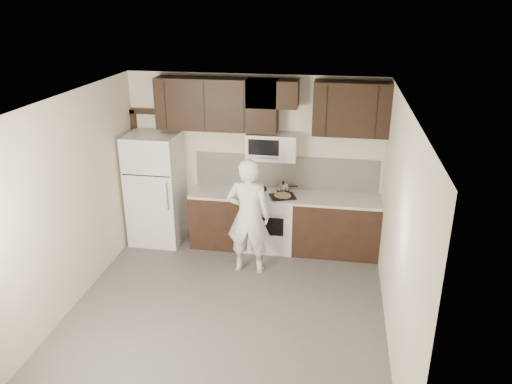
% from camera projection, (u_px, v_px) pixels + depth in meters
% --- Properties ---
extents(floor, '(4.50, 4.50, 0.00)m').
position_uv_depth(floor, '(225.00, 315.00, 6.35)').
color(floor, '#555350').
rests_on(floor, ground).
extents(back_wall, '(4.00, 0.00, 4.00)m').
position_uv_depth(back_wall, '(255.00, 160.00, 7.92)').
color(back_wall, beige).
rests_on(back_wall, ground).
extents(ceiling, '(4.50, 4.50, 0.00)m').
position_uv_depth(ceiling, '(220.00, 104.00, 5.36)').
color(ceiling, white).
rests_on(ceiling, back_wall).
extents(counter_run, '(2.95, 0.64, 0.91)m').
position_uv_depth(counter_run, '(289.00, 222.00, 7.87)').
color(counter_run, black).
rests_on(counter_run, floor).
extents(stove, '(0.76, 0.66, 0.94)m').
position_uv_depth(stove, '(270.00, 220.00, 7.91)').
color(stove, silver).
rests_on(stove, floor).
extents(backsplash, '(2.90, 0.02, 0.54)m').
position_uv_depth(backsplash, '(286.00, 172.00, 7.89)').
color(backsplash, beige).
rests_on(backsplash, counter_run).
extents(upper_cabinets, '(3.48, 0.35, 0.78)m').
position_uv_depth(upper_cabinets, '(266.00, 104.00, 7.38)').
color(upper_cabinets, black).
rests_on(upper_cabinets, back_wall).
extents(microwave, '(0.76, 0.42, 0.40)m').
position_uv_depth(microwave, '(272.00, 146.00, 7.58)').
color(microwave, silver).
rests_on(microwave, upper_cabinets).
extents(refrigerator, '(0.80, 0.76, 1.80)m').
position_uv_depth(refrigerator, '(156.00, 189.00, 7.99)').
color(refrigerator, silver).
rests_on(refrigerator, floor).
extents(door_trim, '(0.50, 0.08, 2.12)m').
position_uv_depth(door_trim, '(140.00, 161.00, 8.21)').
color(door_trim, black).
rests_on(door_trim, floor).
extents(saucepan, '(0.32, 0.18, 0.18)m').
position_uv_depth(saucepan, '(283.00, 187.00, 7.83)').
color(saucepan, silver).
rests_on(saucepan, stove).
extents(baking_tray, '(0.45, 0.40, 0.02)m').
position_uv_depth(baking_tray, '(283.00, 197.00, 7.62)').
color(baking_tray, black).
rests_on(baking_tray, counter_run).
extents(pizza, '(0.33, 0.33, 0.02)m').
position_uv_depth(pizza, '(283.00, 195.00, 7.62)').
color(pizza, tan).
rests_on(pizza, baking_tray).
extents(person, '(0.63, 0.42, 1.73)m').
position_uv_depth(person, '(248.00, 216.00, 7.08)').
color(person, silver).
rests_on(person, floor).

